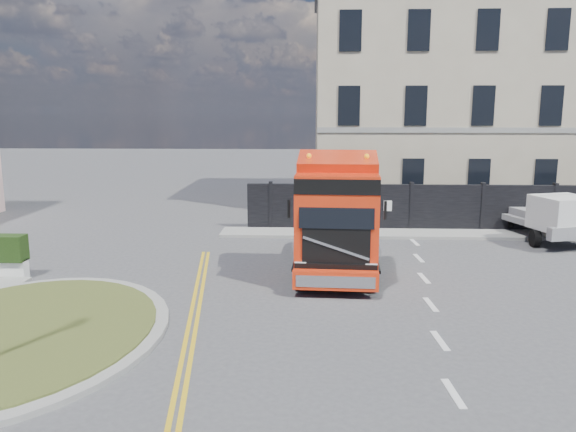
{
  "coord_description": "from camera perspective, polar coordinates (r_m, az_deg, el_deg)",
  "views": [
    {
      "loc": [
        -0.25,
        -14.8,
        5.1
      ],
      "look_at": [
        -0.99,
        2.65,
        1.8
      ],
      "focal_mm": 35.0,
      "sensor_mm": 36.0,
      "label": 1
    }
  ],
  "objects": [
    {
      "name": "georgian_building",
      "position": [
        31.92,
        14.0,
        11.6
      ],
      "size": [
        12.3,
        10.3,
        12.8
      ],
      "color": "#BDB296",
      "rests_on": "ground"
    },
    {
      "name": "traffic_island",
      "position": [
        14.49,
        -26.02,
        -10.7
      ],
      "size": [
        6.8,
        6.8,
        0.17
      ],
      "color": "gray",
      "rests_on": "ground"
    },
    {
      "name": "ground",
      "position": [
        15.65,
        3.24,
        -8.33
      ],
      "size": [
        120.0,
        120.0,
        0.0
      ],
      "primitive_type": "plane",
      "color": "#424244",
      "rests_on": "ground"
    },
    {
      "name": "pavement_far",
      "position": [
        24.27,
        17.29,
        -1.78
      ],
      "size": [
        20.0,
        1.6,
        0.12
      ],
      "primitive_type": "cube",
      "color": "gray",
      "rests_on": "ground"
    },
    {
      "name": "hoarding_fence",
      "position": [
        25.09,
        18.11,
        0.76
      ],
      "size": [
        18.8,
        0.25,
        2.0
      ],
      "color": "black",
      "rests_on": "ground"
    },
    {
      "name": "flatbed_pickup",
      "position": [
        23.91,
        25.51,
        -0.12
      ],
      "size": [
        3.15,
        5.07,
        1.94
      ],
      "rotation": [
        0.0,
        0.0,
        0.3
      ],
      "color": "slate",
      "rests_on": "ground"
    },
    {
      "name": "truck",
      "position": [
        17.27,
        4.97,
        -0.76
      ],
      "size": [
        2.64,
        6.38,
        3.76
      ],
      "rotation": [
        0.0,
        0.0,
        -0.05
      ],
      "color": "black",
      "rests_on": "ground"
    }
  ]
}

